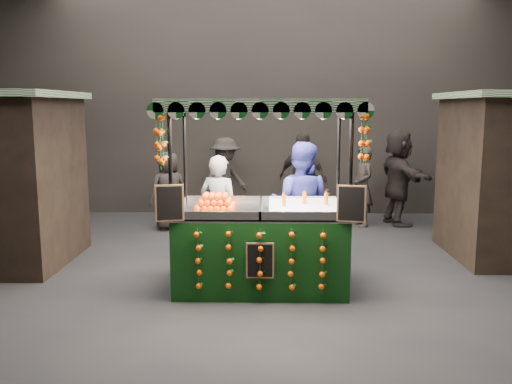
{
  "coord_description": "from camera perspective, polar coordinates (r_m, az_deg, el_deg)",
  "views": [
    {
      "loc": [
        0.05,
        -6.96,
        2.37
      ],
      "look_at": [
        -0.12,
        0.47,
        1.19
      ],
      "focal_mm": 37.78,
      "sensor_mm": 36.0,
      "label": 1
    }
  ],
  "objects": [
    {
      "name": "ground",
      "position": [
        7.35,
        0.83,
        -9.81
      ],
      "size": [
        12.0,
        12.0,
        0.0
      ],
      "primitive_type": "plane",
      "color": "black",
      "rests_on": "ground"
    },
    {
      "name": "market_hall",
      "position": [
        7.03,
        0.89,
        17.28
      ],
      "size": [
        12.1,
        10.1,
        5.05
      ],
      "color": "black",
      "rests_on": "ground"
    },
    {
      "name": "juice_stall",
      "position": [
        7.03,
        0.59,
        -4.2
      ],
      "size": [
        2.55,
        1.5,
        2.47
      ],
      "color": "black",
      "rests_on": "ground"
    },
    {
      "name": "vendor_grey",
      "position": [
        8.1,
        -3.94,
        -1.95
      ],
      "size": [
        0.71,
        0.58,
        1.67
      ],
      "rotation": [
        0.0,
        0.0,
        2.81
      ],
      "color": "gray",
      "rests_on": "ground"
    },
    {
      "name": "vendor_blue",
      "position": [
        7.93,
        4.73,
        -1.44
      ],
      "size": [
        1.07,
        0.93,
        1.87
      ],
      "rotation": [
        0.0,
        0.0,
        2.87
      ],
      "color": "navy",
      "rests_on": "ground"
    },
    {
      "name": "shopper_0",
      "position": [
        10.7,
        -19.63,
        -0.18
      ],
      "size": [
        0.58,
        0.41,
        1.52
      ],
      "rotation": [
        0.0,
        0.0,
        -0.09
      ],
      "color": "#2D2825",
      "rests_on": "ground"
    },
    {
      "name": "shopper_1",
      "position": [
        9.41,
        5.46,
        -0.52
      ],
      "size": [
        0.88,
        0.74,
        1.64
      ],
      "rotation": [
        0.0,
        0.0,
        -0.15
      ],
      "color": "black",
      "rests_on": "ground"
    },
    {
      "name": "shopper_2",
      "position": [
        11.08,
        4.97,
        1.51
      ],
      "size": [
        1.16,
        0.98,
        1.87
      ],
      "rotation": [
        0.0,
        0.0,
        2.56
      ],
      "color": "#2B2523",
      "rests_on": "ground"
    },
    {
      "name": "shopper_3",
      "position": [
        11.39,
        -3.26,
        1.41
      ],
      "size": [
        1.23,
        1.26,
        1.74
      ],
      "rotation": [
        0.0,
        0.0,
        0.83
      ],
      "color": "#2B2523",
      "rests_on": "ground"
    },
    {
      "name": "shopper_4",
      "position": [
        10.59,
        -9.21,
        0.14
      ],
      "size": [
        0.89,
        0.8,
        1.52
      ],
      "rotation": [
        0.0,
        0.0,
        3.68
      ],
      "color": "#292521",
      "rests_on": "ground"
    },
    {
      "name": "shopper_5",
      "position": [
        11.23,
        14.84,
        1.53
      ],
      "size": [
        0.94,
        1.88,
        1.94
      ],
      "rotation": [
        0.0,
        0.0,
        1.78
      ],
      "color": "black",
      "rests_on": "ground"
    },
    {
      "name": "shopper_6",
      "position": [
        10.94,
        11.25,
        0.58
      ],
      "size": [
        0.53,
        0.67,
        1.6
      ],
      "rotation": [
        0.0,
        0.0,
        -1.29
      ],
      "color": "#2B2523",
      "rests_on": "ground"
    }
  ]
}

